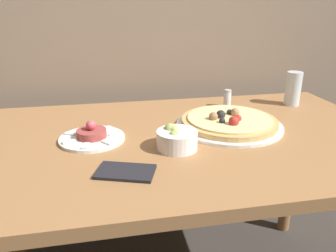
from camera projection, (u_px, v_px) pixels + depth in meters
dining_table at (179, 160)px, 1.09m from camera, size 1.44×0.83×0.74m
pizza_plate at (229, 122)px, 1.13m from camera, size 0.37×0.37×0.06m
tartare_plate at (92, 136)px, 1.02m from camera, size 0.20×0.20×0.07m
small_bowl at (176, 139)px, 0.96m from camera, size 0.12×0.12×0.07m
drinking_glass at (293, 89)px, 1.35m from camera, size 0.06×0.06×0.14m
napkin at (126, 172)px, 0.83m from camera, size 0.17×0.13×0.01m
salt_shaker at (227, 98)px, 1.34m from camera, size 0.03×0.03×0.07m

